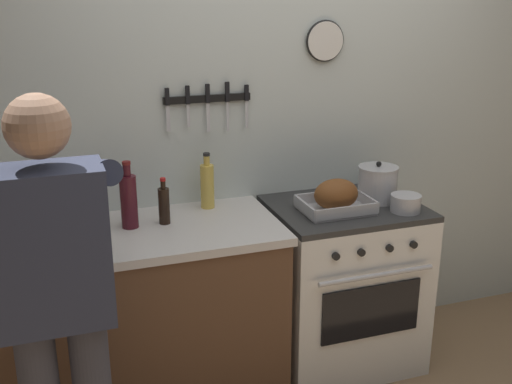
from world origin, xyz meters
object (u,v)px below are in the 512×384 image
Objects in this scene: person_cook at (56,295)px; bottle_cooking_oil at (207,185)px; roasting_pan at (336,197)px; stock_pot at (378,184)px; bottle_soy_sauce at (164,205)px; saucepan at (406,203)px; stove at (342,284)px; bottle_wine_red at (129,200)px; bottle_vinegar at (78,208)px; cutting_board at (59,248)px.

bottle_cooking_oil is at bearing -56.28° from person_cook.
stock_pot reaches higher than roasting_pan.
bottle_soy_sauce is (0.52, 0.70, 0.04)m from person_cook.
saucepan is (0.33, -0.11, -0.03)m from roasting_pan.
bottle_cooking_oil is (0.77, 0.85, 0.07)m from person_cook.
bottle_wine_red reaches higher than stove.
stove is 4.21× the size of stock_pot.
bottle_wine_red is 0.24m from bottle_vinegar.
person_cook is 5.21× the size of bottle_wine_red.
stove is 1.24m from bottle_wine_red.
person_cook is 0.87m from bottle_soy_sauce.
bottle_wine_red reaches higher than bottle_soy_sauce.
person_cook is 7.77× the size of stock_pot.
person_cook reaches higher than bottle_vinegar.
cutting_board is 0.52m from bottle_soy_sauce.
cutting_board is 1.60× the size of bottle_soy_sauce.
person_cook is 1.77m from stock_pot.
stock_pot is 1.28m from bottle_wine_red.
stove is 2.50× the size of cutting_board.
person_cook is 0.79m from bottle_wine_red.
stove is at bearing -16.92° from bottle_cooking_oil.
bottle_wine_red is at bearing 178.13° from stock_pot.
bottle_wine_red is (-1.00, 0.12, 0.06)m from roasting_pan.
bottle_wine_red reaches higher than bottle_vinegar.
bottle_soy_sauce is at bearing -148.97° from bottle_cooking_oil.
saucepan is at bearing -88.65° from person_cook.
saucepan is 1.66m from cutting_board.
roasting_pan is 0.98× the size of cutting_board.
bottle_vinegar is at bearing -23.77° from person_cook.
person_cook is at bearing -158.06° from stock_pot.
stove is at bearing 143.84° from saucepan.
cutting_board is (-1.66, 0.07, -0.03)m from saucepan.
bottle_vinegar is (-0.22, 0.07, -0.04)m from bottle_wine_red.
cutting_board is (-1.42, -0.11, 0.46)m from stove.
person_cook is 4.61× the size of cutting_board.
bottle_vinegar is at bearing 171.17° from roasting_pan.
stock_pot is 0.67× the size of bottle_wine_red.
cutting_board is 0.39m from bottle_wine_red.
bottle_vinegar is at bearing 168.91° from saucepan.
person_cook is 1.75m from saucepan.
bottle_cooking_oil reaches higher than roasting_pan.
stove is at bearing -5.64° from bottle_vinegar.
bottle_cooking_oil reaches higher than cutting_board.
roasting_pan reaches higher than saucepan.
bottle_soy_sauce is (-0.93, 0.06, 0.54)m from stove.
bottle_soy_sauce reaches higher than saucepan.
bottle_soy_sauce reaches higher than stock_pot.
bottle_cooking_oil is 0.64m from bottle_vinegar.
person_cook is at bearing -93.05° from cutting_board.
stock_pot is at bearing 15.89° from roasting_pan.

